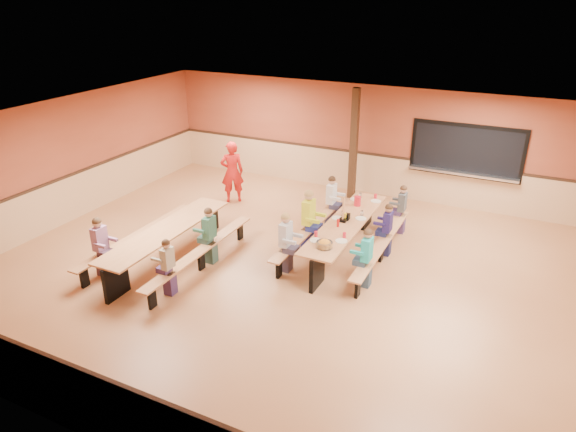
% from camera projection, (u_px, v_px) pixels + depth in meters
% --- Properties ---
extents(ground, '(12.00, 12.00, 0.00)m').
position_uv_depth(ground, '(288.00, 270.00, 10.55)').
color(ground, '#9D613B').
rests_on(ground, ground).
extents(room_envelope, '(12.04, 10.04, 3.02)m').
position_uv_depth(room_envelope, '(288.00, 240.00, 10.27)').
color(room_envelope, brown).
rests_on(room_envelope, ground).
extents(kitchen_pass_through, '(2.78, 0.28, 1.38)m').
position_uv_depth(kitchen_pass_through, '(466.00, 153.00, 12.98)').
color(kitchen_pass_through, black).
rests_on(kitchen_pass_through, ground).
extents(structural_post, '(0.18, 0.18, 3.00)m').
position_uv_depth(structural_post, '(354.00, 145.00, 13.63)').
color(structural_post, black).
rests_on(structural_post, ground).
extents(cafeteria_table_main, '(1.91, 3.70, 0.74)m').
position_uv_depth(cafeteria_table_main, '(345.00, 231.00, 11.05)').
color(cafeteria_table_main, '#BB794A').
rests_on(cafeteria_table_main, ground).
extents(cafeteria_table_second, '(1.91, 3.70, 0.74)m').
position_uv_depth(cafeteria_table_second, '(168.00, 238.00, 10.72)').
color(cafeteria_table_second, '#BB794A').
rests_on(cafeteria_table_second, ground).
extents(seated_child_white_left, '(0.39, 0.32, 1.26)m').
position_uv_depth(seated_child_white_left, '(286.00, 243.00, 10.31)').
color(seated_child_white_left, silver).
rests_on(seated_child_white_left, ground).
extents(seated_adult_yellow, '(0.43, 0.36, 1.34)m').
position_uv_depth(seated_adult_yellow, '(308.00, 220.00, 11.23)').
color(seated_adult_yellow, yellow).
rests_on(seated_adult_yellow, ground).
extents(seated_child_grey_left, '(0.38, 0.31, 1.23)m').
position_uv_depth(seated_child_grey_left, '(331.00, 201.00, 12.37)').
color(seated_child_grey_left, white).
rests_on(seated_child_grey_left, ground).
extents(seated_child_teal_right, '(0.37, 0.30, 1.20)m').
position_uv_depth(seated_child_teal_right, '(366.00, 258.00, 9.78)').
color(seated_child_teal_right, teal).
rests_on(seated_child_teal_right, ground).
extents(seated_child_navy_right, '(0.35, 0.28, 1.16)m').
position_uv_depth(seated_child_navy_right, '(387.00, 230.00, 10.96)').
color(seated_child_navy_right, '#1F174D').
rests_on(seated_child_navy_right, ground).
extents(seated_child_char_right, '(0.35, 0.28, 1.16)m').
position_uv_depth(seated_child_char_right, '(402.00, 210.00, 11.97)').
color(seated_child_char_right, '#43484C').
rests_on(seated_child_char_right, ground).
extents(seated_child_purple_sec, '(0.38, 0.31, 1.24)m').
position_uv_depth(seated_child_purple_sec, '(101.00, 247.00, 10.17)').
color(seated_child_purple_sec, '#9E6993').
rests_on(seated_child_purple_sec, ground).
extents(seated_child_green_sec, '(0.37, 0.30, 1.22)m').
position_uv_depth(seated_child_green_sec, '(210.00, 236.00, 10.65)').
color(seated_child_green_sec, '#2F634D').
rests_on(seated_child_green_sec, ground).
extents(seated_child_tan_sec, '(0.33, 0.27, 1.12)m').
position_uv_depth(seated_child_tan_sec, '(168.00, 268.00, 9.53)').
color(seated_child_tan_sec, tan).
rests_on(seated_child_tan_sec, ground).
extents(standing_woman, '(0.73, 0.69, 1.67)m').
position_uv_depth(standing_woman, '(232.00, 172.00, 13.65)').
color(standing_woman, red).
rests_on(standing_woman, ground).
extents(punch_pitcher, '(0.16, 0.16, 0.22)m').
position_uv_depth(punch_pitcher, '(357.00, 201.00, 11.75)').
color(punch_pitcher, red).
rests_on(punch_pitcher, cafeteria_table_main).
extents(chip_bowl, '(0.32, 0.32, 0.15)m').
position_uv_depth(chip_bowl, '(324.00, 244.00, 9.85)').
color(chip_bowl, orange).
rests_on(chip_bowl, cafeteria_table_main).
extents(napkin_dispenser, '(0.10, 0.14, 0.13)m').
position_uv_depth(napkin_dispenser, '(347.00, 217.00, 11.05)').
color(napkin_dispenser, black).
rests_on(napkin_dispenser, cafeteria_table_main).
extents(condiment_mustard, '(0.06, 0.06, 0.17)m').
position_uv_depth(condiment_mustard, '(345.00, 217.00, 11.00)').
color(condiment_mustard, yellow).
rests_on(condiment_mustard, cafeteria_table_main).
extents(condiment_ketchup, '(0.06, 0.06, 0.17)m').
position_uv_depth(condiment_ketchup, '(338.00, 223.00, 10.71)').
color(condiment_ketchup, '#B2140F').
rests_on(condiment_ketchup, cafeteria_table_main).
extents(table_paddle, '(0.16, 0.16, 0.56)m').
position_uv_depth(table_paddle, '(343.00, 215.00, 10.94)').
color(table_paddle, black).
rests_on(table_paddle, cafeteria_table_main).
extents(place_settings, '(0.65, 3.30, 0.11)m').
position_uv_depth(place_settings, '(346.00, 220.00, 10.94)').
color(place_settings, beige).
rests_on(place_settings, cafeteria_table_main).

